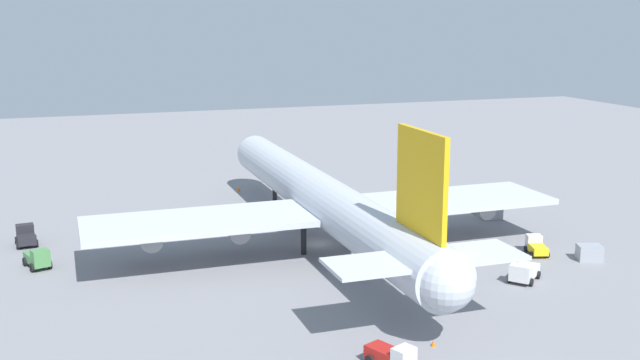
% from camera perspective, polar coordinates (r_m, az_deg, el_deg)
% --- Properties ---
extents(ground_plane, '(291.38, 291.38, 0.00)m').
position_cam_1_polar(ground_plane, '(98.70, -0.00, -4.83)').
color(ground_plane, gray).
extents(cargo_airplane, '(72.85, 59.41, 18.89)m').
position_cam_1_polar(cargo_airplane, '(96.59, 0.10, -1.43)').
color(cargo_airplane, silver).
rests_on(cargo_airplane, ground_plane).
extents(catering_truck, '(4.65, 4.95, 2.23)m').
position_cam_1_polar(catering_truck, '(87.94, 15.07, -6.67)').
color(catering_truck, silver).
rests_on(catering_truck, ground_plane).
extents(baggage_tug, '(4.30, 2.96, 2.48)m').
position_cam_1_polar(baggage_tug, '(105.09, -21.24, -3.95)').
color(baggage_tug, '#232328').
rests_on(baggage_tug, ground_plane).
extents(pushback_tractor, '(4.23, 3.12, 2.19)m').
position_cam_1_polar(pushback_tractor, '(98.10, 15.93, -4.80)').
color(pushback_tractor, silver).
rests_on(pushback_tractor, ground_plane).
extents(cargo_loader, '(4.77, 3.41, 2.50)m').
position_cam_1_polar(cargo_loader, '(95.13, -20.46, -5.53)').
color(cargo_loader, '#4C8C4C').
rests_on(cargo_loader, ground_plane).
extents(maintenance_van, '(4.80, 3.55, 2.34)m').
position_cam_1_polar(maintenance_van, '(65.26, 5.44, -13.06)').
color(maintenance_van, silver).
rests_on(maintenance_van, ground_plane).
extents(cargo_container_fore, '(2.79, 3.37, 1.85)m').
position_cam_1_polar(cargo_container_fore, '(113.34, 12.74, -2.40)').
color(cargo_container_fore, '#999EA8').
rests_on(cargo_container_fore, ground_plane).
extents(cargo_container_aft, '(2.93, 3.37, 1.87)m').
position_cam_1_polar(cargo_container_aft, '(97.69, 19.60, -5.17)').
color(cargo_container_aft, '#999EA8').
rests_on(cargo_container_aft, ground_plane).
extents(safety_cone_nose, '(0.57, 0.57, 0.81)m').
position_cam_1_polar(safety_cone_nose, '(128.28, -6.13, -0.70)').
color(safety_cone_nose, orange).
rests_on(safety_cone_nose, ground_plane).
extents(safety_cone_tail, '(0.43, 0.43, 0.62)m').
position_cam_1_polar(safety_cone_tail, '(70.12, 8.52, -12.02)').
color(safety_cone_tail, orange).
rests_on(safety_cone_tail, ground_plane).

